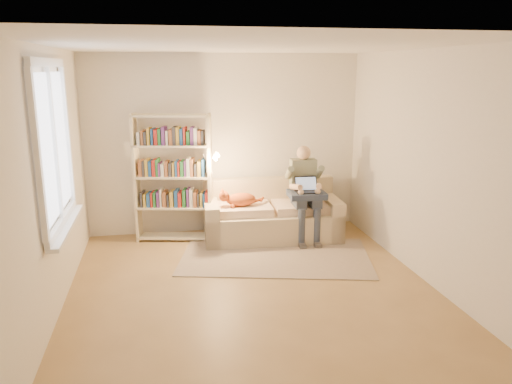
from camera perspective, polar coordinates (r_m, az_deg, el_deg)
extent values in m
plane|color=olive|center=(5.60, -0.30, -11.25)|extent=(4.50, 4.50, 0.00)
cube|color=white|center=(5.07, -0.34, 16.38)|extent=(4.00, 4.50, 0.02)
cube|color=silver|center=(5.20, -22.50, 0.84)|extent=(0.02, 4.50, 2.60)
cube|color=silver|center=(5.88, 19.21, 2.54)|extent=(0.02, 4.50, 2.60)
cube|color=silver|center=(7.37, -3.59, 5.46)|extent=(4.00, 0.02, 2.60)
cube|color=silver|center=(3.08, 7.54, -6.77)|extent=(4.00, 0.02, 2.60)
plane|color=white|center=(5.33, -22.13, 5.00)|extent=(0.00, 1.50, 1.50)
cube|color=white|center=(5.28, -22.82, 13.50)|extent=(0.05, 1.50, 0.08)
cube|color=white|center=(5.49, -21.28, -3.15)|extent=(0.05, 1.50, 0.08)
cube|color=white|center=(5.33, -22.03, 5.01)|extent=(0.04, 0.05, 1.50)
cube|color=white|center=(5.50, -20.82, -3.63)|extent=(0.12, 1.52, 0.04)
cube|color=#C9B68E|center=(7.19, 1.80, -3.73)|extent=(1.96, 0.96, 0.40)
cube|color=#C9B68E|center=(7.40, 1.38, 0.07)|extent=(1.93, 0.29, 0.41)
cube|color=#C9B68E|center=(7.08, -5.12, -3.35)|extent=(0.24, 0.87, 0.58)
cube|color=#C9B68E|center=(7.36, 8.46, -2.76)|extent=(0.24, 0.87, 0.58)
cube|color=beige|center=(7.01, -1.60, -1.98)|extent=(0.85, 0.62, 0.12)
cube|color=beige|center=(7.16, 5.30, -1.70)|extent=(0.85, 0.62, 0.12)
cube|color=gray|center=(7.12, 5.38, 1.81)|extent=(0.37, 0.22, 0.49)
sphere|color=tan|center=(7.04, 5.48, 4.49)|extent=(0.20, 0.20, 0.20)
cube|color=#373F4E|center=(6.95, 4.91, -0.99)|extent=(0.16, 0.41, 0.15)
cube|color=#373F4E|center=(7.00, 6.62, -0.93)|extent=(0.16, 0.41, 0.15)
cylinder|color=#373F4E|center=(6.86, 5.22, -4.09)|extent=(0.10, 0.10, 0.54)
cylinder|color=#373F4E|center=(6.91, 6.96, -4.00)|extent=(0.10, 0.10, 0.54)
ellipsoid|color=#D06128|center=(6.95, -1.58, -0.86)|extent=(0.43, 0.24, 0.19)
sphere|color=#D06128|center=(6.87, -3.53, -0.49)|extent=(0.15, 0.15, 0.15)
cylinder|color=#D06128|center=(7.03, 0.16, -0.99)|extent=(0.21, 0.05, 0.06)
cube|color=#2A3449|center=(6.93, 5.43, -0.29)|extent=(0.52, 0.44, 0.08)
cube|color=black|center=(6.88, 5.51, 0.04)|extent=(0.32, 0.23, 0.02)
cube|color=black|center=(6.96, 5.33, 0.99)|extent=(0.32, 0.13, 0.19)
plane|color=#8CA5CC|center=(6.96, 5.33, 0.99)|extent=(0.29, 0.15, 0.25)
cube|color=beige|center=(7.15, -13.51, 1.55)|extent=(0.09, 0.27, 1.80)
cube|color=beige|center=(6.97, -5.28, 1.56)|extent=(0.09, 0.27, 1.80)
cube|color=beige|center=(7.27, -9.18, -4.99)|extent=(1.10, 0.49, 0.03)
cube|color=beige|center=(7.14, -9.32, -1.67)|extent=(1.10, 0.49, 0.03)
cube|color=beige|center=(7.03, -9.46, 1.75)|extent=(1.10, 0.49, 0.03)
cube|color=beige|center=(6.96, -9.60, 5.27)|extent=(1.10, 0.49, 0.03)
cube|color=beige|center=(6.91, -9.74, 8.61)|extent=(1.10, 0.49, 0.03)
cube|color=#1E4C8C|center=(7.11, -9.36, -0.73)|extent=(0.94, 0.40, 0.21)
cube|color=#B2261E|center=(7.01, -9.50, 2.72)|extent=(0.94, 0.40, 0.21)
cube|color=#267233|center=(6.94, -9.64, 6.26)|extent=(0.94, 0.40, 0.21)
cylinder|color=white|center=(6.96, -5.93, 2.03)|extent=(0.10, 0.10, 0.04)
cone|color=white|center=(6.78, -4.80, 4.07)|extent=(0.14, 0.16, 0.15)
cube|color=gray|center=(6.56, 2.22, -7.33)|extent=(2.69, 1.96, 0.01)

